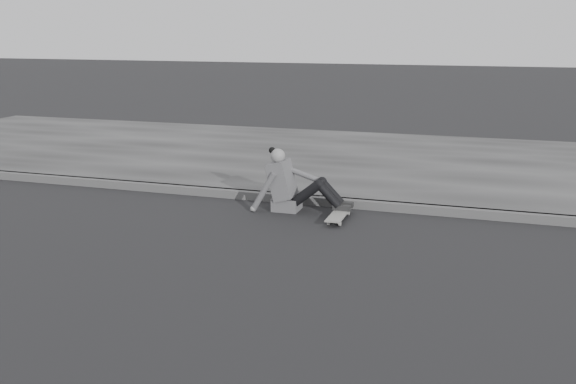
# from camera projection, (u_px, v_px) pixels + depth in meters

# --- Properties ---
(ground) EXTENTS (80.00, 80.00, 0.00)m
(ground) POSITION_uv_depth(u_px,v_px,m) (423.00, 285.00, 6.31)
(ground) COLOR black
(ground) RESTS_ON ground
(curb) EXTENTS (24.00, 0.16, 0.12)m
(curb) POSITION_uv_depth(u_px,v_px,m) (443.00, 211.00, 8.68)
(curb) COLOR #484848
(curb) RESTS_ON ground
(sidewalk) EXTENTS (24.00, 6.00, 0.12)m
(sidewalk) POSITION_uv_depth(u_px,v_px,m) (456.00, 166.00, 11.47)
(sidewalk) COLOR #373737
(sidewalk) RESTS_ON ground
(skateboard) EXTENTS (0.20, 0.78, 0.09)m
(skateboard) POSITION_uv_depth(u_px,v_px,m) (339.00, 215.00, 8.46)
(skateboard) COLOR #A1A19C
(skateboard) RESTS_ON ground
(seated_woman) EXTENTS (1.38, 0.46, 0.88)m
(seated_woman) POSITION_uv_depth(u_px,v_px,m) (291.00, 185.00, 8.83)
(seated_woman) COLOR #4E4E51
(seated_woman) RESTS_ON ground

